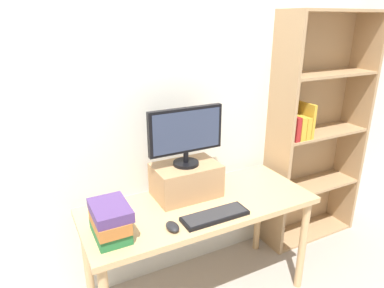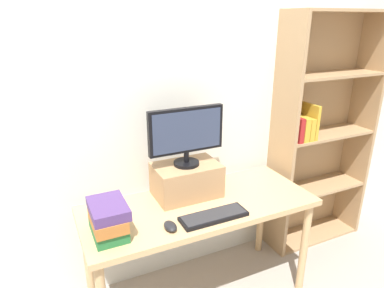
{
  "view_description": "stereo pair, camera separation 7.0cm",
  "coord_description": "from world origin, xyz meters",
  "px_view_note": "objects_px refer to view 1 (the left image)",
  "views": [
    {
      "loc": [
        -0.88,
        -1.6,
        1.76
      ],
      "look_at": [
        -0.03,
        0.05,
        1.08
      ],
      "focal_mm": 32.0,
      "sensor_mm": 36.0,
      "label": 1
    },
    {
      "loc": [
        -0.82,
        -1.63,
        1.76
      ],
      "look_at": [
        -0.03,
        0.05,
        1.08
      ],
      "focal_mm": 32.0,
      "sensor_mm": 36.0,
      "label": 2
    }
  ],
  "objects_px": {
    "desk": "(200,215)",
    "keyboard": "(215,216)",
    "book_stack": "(110,221)",
    "computer_monitor": "(186,134)",
    "bookshelf_unit": "(314,131)",
    "computer_mouse": "(172,227)",
    "riser_box": "(186,180)"
  },
  "relations": [
    {
      "from": "desk",
      "to": "book_stack",
      "type": "bearing_deg",
      "value": -171.32
    },
    {
      "from": "computer_monitor",
      "to": "riser_box",
      "type": "bearing_deg",
      "value": 90.0
    },
    {
      "from": "bookshelf_unit",
      "to": "computer_monitor",
      "type": "xyz_separation_m",
      "value": [
        -1.19,
        -0.11,
        0.2
      ]
    },
    {
      "from": "bookshelf_unit",
      "to": "book_stack",
      "type": "distance_m",
      "value": 1.76
    },
    {
      "from": "riser_box",
      "to": "computer_mouse",
      "type": "xyz_separation_m",
      "value": [
        -0.24,
        -0.31,
        -0.09
      ]
    },
    {
      "from": "desk",
      "to": "bookshelf_unit",
      "type": "height_order",
      "value": "bookshelf_unit"
    },
    {
      "from": "desk",
      "to": "computer_mouse",
      "type": "xyz_separation_m",
      "value": [
        -0.26,
        -0.18,
        0.1
      ]
    },
    {
      "from": "computer_monitor",
      "to": "computer_mouse",
      "type": "relative_size",
      "value": 4.55
    },
    {
      "from": "computer_mouse",
      "to": "computer_monitor",
      "type": "bearing_deg",
      "value": 52.65
    },
    {
      "from": "computer_monitor",
      "to": "bookshelf_unit",
      "type": "bearing_deg",
      "value": 5.32
    },
    {
      "from": "desk",
      "to": "bookshelf_unit",
      "type": "relative_size",
      "value": 0.78
    },
    {
      "from": "desk",
      "to": "computer_mouse",
      "type": "distance_m",
      "value": 0.33
    },
    {
      "from": "bookshelf_unit",
      "to": "computer_mouse",
      "type": "distance_m",
      "value": 1.5
    },
    {
      "from": "bookshelf_unit",
      "to": "computer_monitor",
      "type": "bearing_deg",
      "value": -174.68
    },
    {
      "from": "book_stack",
      "to": "computer_monitor",
      "type": "bearing_deg",
      "value": 22.13
    },
    {
      "from": "bookshelf_unit",
      "to": "keyboard",
      "type": "relative_size",
      "value": 4.69
    },
    {
      "from": "keyboard",
      "to": "computer_mouse",
      "type": "height_order",
      "value": "computer_mouse"
    },
    {
      "from": "computer_monitor",
      "to": "book_stack",
      "type": "xyz_separation_m",
      "value": [
        -0.54,
        -0.22,
        -0.32
      ]
    },
    {
      "from": "bookshelf_unit",
      "to": "computer_monitor",
      "type": "relative_size",
      "value": 3.86
    },
    {
      "from": "desk",
      "to": "book_stack",
      "type": "xyz_separation_m",
      "value": [
        -0.57,
        -0.09,
        0.18
      ]
    },
    {
      "from": "keyboard",
      "to": "book_stack",
      "type": "relative_size",
      "value": 1.47
    },
    {
      "from": "computer_mouse",
      "to": "book_stack",
      "type": "bearing_deg",
      "value": 163.59
    },
    {
      "from": "keyboard",
      "to": "computer_monitor",
      "type": "bearing_deg",
      "value": 94.73
    },
    {
      "from": "riser_box",
      "to": "computer_monitor",
      "type": "distance_m",
      "value": 0.31
    },
    {
      "from": "riser_box",
      "to": "computer_mouse",
      "type": "height_order",
      "value": "riser_box"
    },
    {
      "from": "desk",
      "to": "computer_mouse",
      "type": "relative_size",
      "value": 13.63
    },
    {
      "from": "desk",
      "to": "riser_box",
      "type": "xyz_separation_m",
      "value": [
        -0.03,
        0.13,
        0.19
      ]
    },
    {
      "from": "computer_mouse",
      "to": "bookshelf_unit",
      "type": "bearing_deg",
      "value": 16.42
    },
    {
      "from": "desk",
      "to": "keyboard",
      "type": "xyz_separation_m",
      "value": [
        0.0,
        -0.18,
        0.1
      ]
    },
    {
      "from": "bookshelf_unit",
      "to": "computer_mouse",
      "type": "height_order",
      "value": "bookshelf_unit"
    },
    {
      "from": "riser_box",
      "to": "computer_mouse",
      "type": "relative_size",
      "value": 3.89
    },
    {
      "from": "computer_monitor",
      "to": "book_stack",
      "type": "distance_m",
      "value": 0.66
    }
  ]
}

